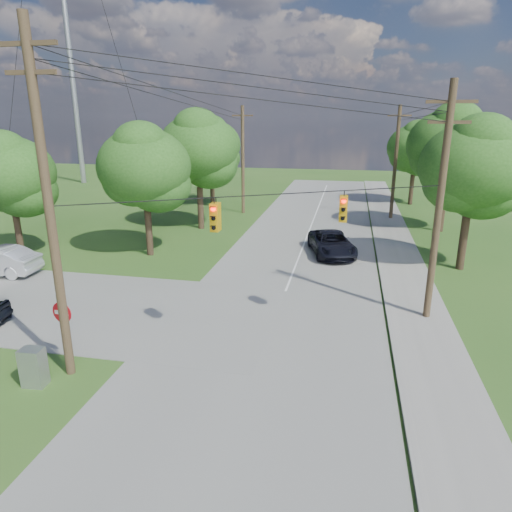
% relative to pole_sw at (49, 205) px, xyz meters
% --- Properties ---
extents(ground, '(140.00, 140.00, 0.00)m').
position_rel_pole_sw_xyz_m(ground, '(4.60, -0.40, -6.23)').
color(ground, '#2E561C').
rests_on(ground, ground).
extents(main_road, '(10.00, 100.00, 0.03)m').
position_rel_pole_sw_xyz_m(main_road, '(6.60, 4.60, -6.21)').
color(main_road, gray).
rests_on(main_road, ground).
extents(sidewalk_east, '(2.60, 100.00, 0.12)m').
position_rel_pole_sw_xyz_m(sidewalk_east, '(13.30, 4.60, -6.17)').
color(sidewalk_east, gray).
rests_on(sidewalk_east, ground).
extents(pole_sw, '(2.00, 0.32, 12.00)m').
position_rel_pole_sw_xyz_m(pole_sw, '(0.00, 0.00, 0.00)').
color(pole_sw, brown).
rests_on(pole_sw, ground).
extents(pole_ne, '(2.00, 0.32, 10.50)m').
position_rel_pole_sw_xyz_m(pole_ne, '(13.50, 7.60, -0.76)').
color(pole_ne, brown).
rests_on(pole_ne, ground).
extents(pole_north_e, '(2.00, 0.32, 10.00)m').
position_rel_pole_sw_xyz_m(pole_north_e, '(13.50, 29.60, -1.10)').
color(pole_north_e, brown).
rests_on(pole_north_e, ground).
extents(pole_north_w, '(2.00, 0.32, 10.00)m').
position_rel_pole_sw_xyz_m(pole_north_w, '(-0.40, 29.60, -1.10)').
color(pole_north_w, brown).
rests_on(pole_north_w, ground).
extents(power_lines, '(13.93, 29.62, 4.93)m').
position_rel_pole_sw_xyz_m(power_lines, '(6.10, 11.14, 2.93)').
color(power_lines, black).
rests_on(power_lines, ground).
extents(traffic_signals, '(4.91, 3.27, 1.05)m').
position_rel_pole_sw_xyz_m(traffic_signals, '(7.15, 4.03, -0.73)').
color(traffic_signals, '#C8940B').
rests_on(traffic_signals, ground).
extents(radio_mast, '(0.70, 0.70, 45.00)m').
position_rel_pole_sw_xyz_m(radio_mast, '(-27.40, 45.60, 16.27)').
color(radio_mast, '#9A9D9F').
rests_on(radio_mast, ground).
extents(tree_w_near, '(6.00, 6.00, 8.40)m').
position_rel_pole_sw_xyz_m(tree_w_near, '(-3.40, 14.60, -0.30)').
color(tree_w_near, '#453222').
rests_on(tree_w_near, ground).
extents(tree_w_mid, '(6.40, 6.40, 9.22)m').
position_rel_pole_sw_xyz_m(tree_w_mid, '(-2.40, 22.60, 0.35)').
color(tree_w_mid, '#453222').
rests_on(tree_w_mid, ground).
extents(tree_w_far, '(6.00, 6.00, 8.73)m').
position_rel_pole_sw_xyz_m(tree_w_far, '(-4.40, 32.60, 0.02)').
color(tree_w_far, '#453222').
rests_on(tree_w_far, ground).
extents(tree_e_near, '(6.20, 6.20, 8.81)m').
position_rel_pole_sw_xyz_m(tree_e_near, '(16.60, 15.60, 0.02)').
color(tree_e_near, '#453222').
rests_on(tree_e_near, ground).
extents(tree_e_mid, '(6.60, 6.60, 9.64)m').
position_rel_pole_sw_xyz_m(tree_e_mid, '(17.10, 25.60, 0.68)').
color(tree_e_mid, '#453222').
rests_on(tree_e_mid, ground).
extents(tree_e_far, '(5.80, 5.80, 8.32)m').
position_rel_pole_sw_xyz_m(tree_e_far, '(16.10, 37.60, -0.31)').
color(tree_e_far, '#453222').
rests_on(tree_e_far, ground).
extents(tree_cross_n, '(5.60, 5.60, 7.91)m').
position_rel_pole_sw_xyz_m(tree_cross_n, '(-11.40, 12.10, -0.63)').
color(tree_cross_n, '#453222').
rests_on(tree_cross_n, ground).
extents(car_main_north, '(3.86, 5.99, 1.54)m').
position_rel_pole_sw_xyz_m(car_main_north, '(8.68, 17.06, -5.43)').
color(car_main_north, black).
rests_on(car_main_north, main_road).
extents(control_cabinet, '(0.81, 0.61, 1.40)m').
position_rel_pole_sw_xyz_m(control_cabinet, '(-0.73, -0.97, -5.53)').
color(control_cabinet, '#9A9D9F').
rests_on(control_cabinet, ground).
extents(do_not_enter_sign, '(0.83, 0.16, 2.51)m').
position_rel_pole_sw_xyz_m(do_not_enter_sign, '(-0.49, 0.60, -4.41)').
color(do_not_enter_sign, '#9A9D9F').
rests_on(do_not_enter_sign, ground).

